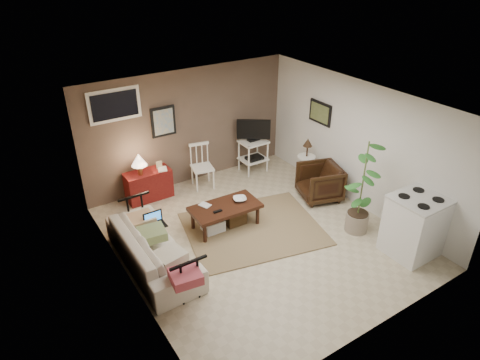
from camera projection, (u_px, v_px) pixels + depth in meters
floor at (258, 237)px, 7.46m from camera, size 5.00×5.00×0.00m
art_back at (163, 122)px, 8.32m from camera, size 0.50×0.03×0.60m
art_right at (320, 113)px, 8.56m from camera, size 0.03×0.60×0.45m
window at (114, 105)px, 7.65m from camera, size 0.96×0.03×0.60m
rug at (253, 229)px, 7.65m from camera, size 2.68×2.33×0.02m
coffee_table at (225, 215)px, 7.60m from camera, size 1.25×0.68×0.47m
sofa at (152, 243)px, 6.62m from camera, size 0.62×2.12×0.83m
sofa_pillows at (161, 245)px, 6.42m from camera, size 0.41×2.01×0.14m
sofa_end_rails at (160, 243)px, 6.71m from camera, size 0.57×2.11×0.71m
laptop at (154, 221)px, 6.93m from camera, size 0.33×0.24×0.22m
red_console at (148, 183)px, 8.42m from camera, size 0.89×0.40×1.03m
spindle_chair at (202, 168)px, 8.82m from camera, size 0.50×0.50×0.93m
tv_stand at (254, 145)px, 9.34m from camera, size 0.62×0.47×1.21m
side_table at (307, 156)px, 8.88m from camera, size 0.38×0.38×1.01m
armchair at (320, 181)px, 8.42m from camera, size 0.90×0.93×0.77m
potted_plant at (363, 185)px, 7.19m from camera, size 0.44×0.44×1.75m
stove at (414, 226)px, 6.85m from camera, size 0.80×0.74×1.04m
bowl at (240, 195)px, 7.62m from camera, size 0.24×0.14×0.24m
book_table at (202, 202)px, 7.43m from camera, size 0.15×0.07×0.20m
book_console at (158, 165)px, 8.32m from camera, size 0.17×0.07×0.23m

